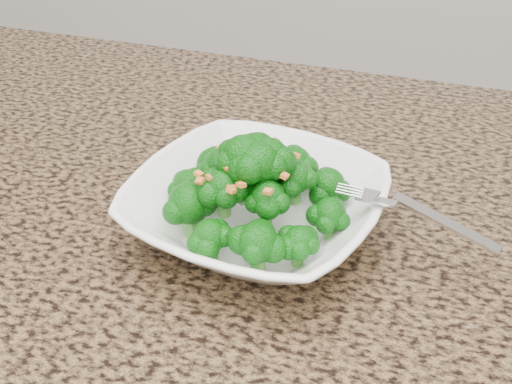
% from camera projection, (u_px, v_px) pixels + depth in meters
% --- Properties ---
extents(granite_counter, '(1.64, 1.04, 0.03)m').
position_uv_depth(granite_counter, '(184.00, 299.00, 0.59)').
color(granite_counter, brown).
rests_on(granite_counter, cabinet).
extents(bowl, '(0.28, 0.28, 0.06)m').
position_uv_depth(bowl, '(256.00, 209.00, 0.63)').
color(bowl, white).
rests_on(bowl, granite_counter).
extents(broccoli_pile, '(0.21, 0.21, 0.07)m').
position_uv_depth(broccoli_pile, '(256.00, 152.00, 0.59)').
color(broccoli_pile, '#0B5C0A').
rests_on(broccoli_pile, bowl).
extents(garlic_topping, '(0.13, 0.13, 0.01)m').
position_uv_depth(garlic_topping, '(256.00, 115.00, 0.57)').
color(garlic_topping, orange).
rests_on(garlic_topping, broccoli_pile).
extents(fork, '(0.17, 0.07, 0.01)m').
position_uv_depth(fork, '(390.00, 203.00, 0.57)').
color(fork, silver).
rests_on(fork, bowl).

